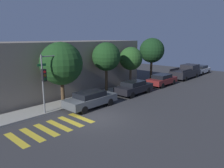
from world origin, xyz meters
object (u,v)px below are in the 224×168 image
object	(u,v)px
tree_midblock	(106,57)
tree_far_end	(131,59)
tree_behind_truck	(152,51)
sedan_tail_of_row	(200,69)
traffic_light_pole	(49,73)
sedan_middle	(134,87)
pickup_truck	(186,72)
tree_near_corner	(61,64)
sedan_near_corner	(91,99)
sedan_far_end	(162,80)

from	to	relation	value
tree_midblock	tree_far_end	size ratio (longest dim) A/B	1.13
tree_behind_truck	sedan_tail_of_row	bearing A→B (deg)	-12.12
tree_far_end	traffic_light_pole	bearing A→B (deg)	-174.70
sedan_tail_of_row	tree_behind_truck	xyz separation A→B (m)	(-10.78, 2.31, 3.36)
sedan_middle	pickup_truck	world-z (taller)	pickup_truck
sedan_tail_of_row	pickup_truck	bearing A→B (deg)	180.00
traffic_light_pole	tree_midblock	distance (m)	7.36
tree_midblock	tree_behind_truck	world-z (taller)	tree_behind_truck
sedan_tail_of_row	tree_near_corner	world-z (taller)	tree_near_corner
traffic_light_pole	tree_far_end	world-z (taller)	tree_far_end
traffic_light_pole	sedan_middle	xyz separation A→B (m)	(8.92, -1.27, -2.43)
sedan_middle	tree_midblock	xyz separation A→B (m)	(-1.66, 2.31, 3.07)
tree_near_corner	tree_midblock	size ratio (longest dim) A/B	1.02
sedan_near_corner	tree_behind_truck	distance (m)	13.30
pickup_truck	tree_behind_truck	bearing A→B (deg)	157.09
sedan_far_end	sedan_tail_of_row	size ratio (longest dim) A/B	1.03
tree_near_corner	tree_behind_truck	bearing A→B (deg)	0.00
sedan_near_corner	tree_near_corner	xyz separation A→B (m)	(-1.15, 2.31, 2.86)
sedan_middle	sedan_far_end	xyz separation A→B (m)	(5.61, -0.00, -0.01)
pickup_truck	sedan_tail_of_row	size ratio (longest dim) A/B	1.33
traffic_light_pole	tree_behind_truck	xyz separation A→B (m)	(15.66, 1.05, 0.90)
tree_behind_truck	tree_midblock	bearing A→B (deg)	-180.00
tree_midblock	sedan_tail_of_row	bearing A→B (deg)	-6.88
sedan_far_end	pickup_truck	size ratio (longest dim) A/B	0.78
sedan_far_end	tree_far_end	world-z (taller)	tree_far_end
traffic_light_pole	sedan_far_end	distance (m)	14.79
sedan_far_end	tree_far_end	distance (m)	4.76
sedan_near_corner	tree_far_end	world-z (taller)	tree_far_end
pickup_truck	tree_midblock	size ratio (longest dim) A/B	1.06
sedan_middle	tree_far_end	xyz separation A→B (m)	(2.37, 2.31, 2.60)
traffic_light_pole	tree_midblock	xyz separation A→B (m)	(7.26, 1.05, 0.64)
sedan_far_end	tree_near_corner	size ratio (longest dim) A/B	0.81
sedan_far_end	tree_far_end	bearing A→B (deg)	144.46
sedan_middle	sedan_far_end	size ratio (longest dim) A/B	1.02
traffic_light_pole	tree_behind_truck	distance (m)	15.72
tree_near_corner	sedan_middle	bearing A→B (deg)	-18.13
sedan_far_end	tree_behind_truck	world-z (taller)	tree_behind_truck
sedan_near_corner	tree_near_corner	bearing A→B (deg)	116.35
tree_midblock	tree_far_end	bearing A→B (deg)	0.00
sedan_tail_of_row	tree_midblock	distance (m)	19.57
sedan_near_corner	sedan_far_end	world-z (taller)	sedan_far_end
sedan_near_corner	pickup_truck	distance (m)	18.14
sedan_far_end	sedan_tail_of_row	bearing A→B (deg)	-0.00
sedan_near_corner	tree_near_corner	world-z (taller)	tree_near_corner
sedan_middle	tree_behind_truck	xyz separation A→B (m)	(6.74, 2.31, 3.34)
sedan_near_corner	tree_midblock	xyz separation A→B (m)	(4.26, 2.31, 3.08)
pickup_truck	tree_far_end	distance (m)	10.39
traffic_light_pole	sedan_tail_of_row	bearing A→B (deg)	-2.74
sedan_near_corner	sedan_far_end	xyz separation A→B (m)	(11.54, 0.00, -0.00)
traffic_light_pole	sedan_middle	world-z (taller)	traffic_light_pole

